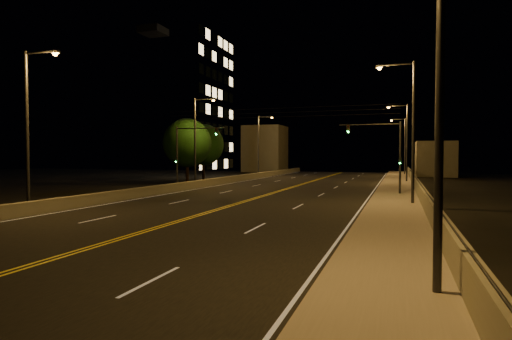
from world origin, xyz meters
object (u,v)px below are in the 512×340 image
(traffic_signal_right, at_px, (388,149))
(tree_1, at_px, (203,145))
(streetlight_2, at_px, (405,138))
(tree_0, at_px, (187,143))
(streetlight_4, at_px, (30,120))
(streetlight_1, at_px, (409,124))
(building_tower, at_px, (154,105))
(streetlight_5, at_px, (197,136))
(traffic_signal_left, at_px, (186,150))
(streetlight_3, at_px, (403,143))
(streetlight_0, at_px, (428,65))
(streetlight_6, at_px, (260,142))

(traffic_signal_right, height_order, tree_1, tree_1)
(streetlight_2, height_order, tree_0, streetlight_2)
(streetlight_4, bearing_deg, streetlight_1, 25.43)
(streetlight_1, distance_m, streetlight_2, 25.00)
(streetlight_2, relative_size, building_tower, 0.38)
(streetlight_2, distance_m, streetlight_5, 25.13)
(streetlight_2, distance_m, tree_1, 26.69)
(streetlight_4, height_order, tree_0, streetlight_4)
(streetlight_5, relative_size, building_tower, 0.38)
(streetlight_5, xyz_separation_m, tree_1, (-5.20, 12.34, -0.61))
(traffic_signal_left, relative_size, building_tower, 0.25)
(streetlight_4, distance_m, tree_0, 26.00)
(streetlight_3, xyz_separation_m, traffic_signal_left, (-20.35, -38.48, -1.60))
(streetlight_0, bearing_deg, traffic_signal_right, 93.26)
(streetlight_2, height_order, traffic_signal_left, streetlight_2)
(streetlight_0, xyz_separation_m, traffic_signal_left, (-20.35, 26.67, -1.60))
(streetlight_3, xyz_separation_m, streetlight_6, (-21.47, -11.62, 0.00))
(streetlight_2, bearing_deg, tree_0, -159.08)
(streetlight_1, height_order, tree_0, streetlight_1)
(tree_1, bearing_deg, streetlight_3, 38.74)
(streetlight_0, relative_size, streetlight_1, 1.00)
(traffic_signal_left, xyz_separation_m, building_tower, (-20.74, 27.53, 8.22))
(streetlight_2, distance_m, building_tower, 42.74)
(streetlight_2, bearing_deg, tree_1, -178.47)
(streetlight_6, distance_m, traffic_signal_right, 33.49)
(streetlight_0, xyz_separation_m, streetlight_2, (0.00, 44.47, 0.00))
(streetlight_2, bearing_deg, streetlight_5, -148.69)
(streetlight_5, bearing_deg, streetlight_2, 31.31)
(streetlight_0, xyz_separation_m, streetlight_4, (-21.47, 9.26, 0.00))
(streetlight_2, xyz_separation_m, traffic_signal_left, (-20.35, -17.79, -1.60))
(streetlight_0, bearing_deg, streetlight_1, 90.00)
(streetlight_4, relative_size, streetlight_6, 1.00)
(streetlight_2, height_order, building_tower, building_tower)
(tree_1, bearing_deg, streetlight_0, -58.63)
(traffic_signal_right, xyz_separation_m, building_tower, (-39.57, 27.53, 8.22))
(streetlight_4, distance_m, building_tower, 49.49)
(streetlight_0, height_order, traffic_signal_left, streetlight_0)
(building_tower, height_order, tree_0, building_tower)
(traffic_signal_right, bearing_deg, building_tower, 145.17)
(streetlight_4, xyz_separation_m, streetlight_6, (0.00, 44.27, 0.00))
(streetlight_1, relative_size, streetlight_6, 1.00)
(streetlight_3, distance_m, streetlight_4, 59.87)
(streetlight_4, distance_m, tree_1, 34.89)
(streetlight_1, xyz_separation_m, streetlight_5, (-21.47, 11.94, 0.00))
(streetlight_0, bearing_deg, streetlight_2, 90.00)
(streetlight_4, bearing_deg, tree_1, 98.58)
(streetlight_1, relative_size, building_tower, 0.38)
(streetlight_0, bearing_deg, tree_1, 121.37)
(streetlight_1, distance_m, streetlight_5, 24.57)
(streetlight_0, distance_m, tree_1, 51.24)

